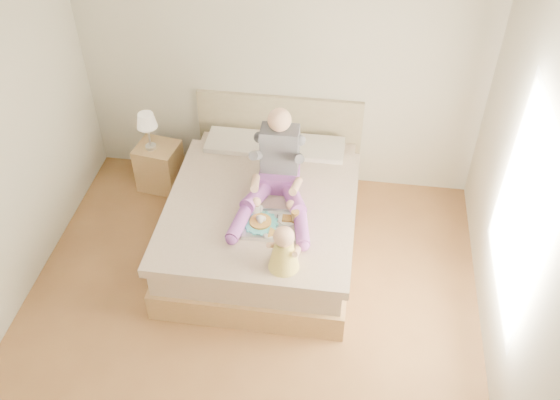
# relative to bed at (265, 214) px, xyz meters

# --- Properties ---
(room) EXTENTS (4.02, 4.22, 2.71)m
(room) POSITION_rel_bed_xyz_m (0.08, -1.08, 1.19)
(room) COLOR brown
(room) RESTS_ON ground
(bed) EXTENTS (1.70, 2.18, 1.00)m
(bed) POSITION_rel_bed_xyz_m (0.00, 0.00, 0.00)
(bed) COLOR #9D7849
(bed) RESTS_ON ground
(nightstand) EXTENTS (0.47, 0.43, 0.51)m
(nightstand) POSITION_rel_bed_xyz_m (-1.23, 0.64, -0.06)
(nightstand) COLOR #9D7849
(nightstand) RESTS_ON ground
(lamp) EXTENTS (0.20, 0.20, 0.42)m
(lamp) POSITION_rel_bed_xyz_m (-1.28, 0.61, 0.51)
(lamp) COLOR silver
(lamp) RESTS_ON nightstand
(adult) EXTENTS (0.72, 1.01, 0.85)m
(adult) POSITION_rel_bed_xyz_m (0.13, -0.04, 0.54)
(adult) COLOR purple
(adult) RESTS_ON bed
(tray) EXTENTS (0.50, 0.40, 0.14)m
(tray) POSITION_rel_bed_xyz_m (0.14, -0.45, 0.32)
(tray) COLOR silver
(tray) RESTS_ON bed
(baby) EXTENTS (0.29, 0.38, 0.42)m
(baby) POSITION_rel_bed_xyz_m (0.31, -0.90, 0.46)
(baby) COLOR #E8CE49
(baby) RESTS_ON bed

